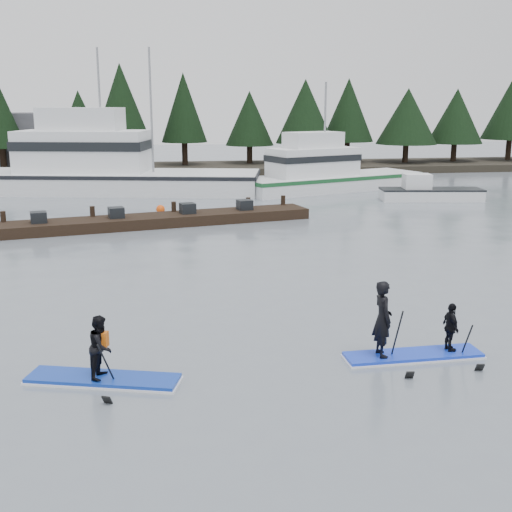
{
  "coord_description": "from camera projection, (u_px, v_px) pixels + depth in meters",
  "views": [
    {
      "loc": [
        -3.08,
        -13.5,
        5.83
      ],
      "look_at": [
        0.0,
        6.0,
        1.1
      ],
      "focal_mm": 45.0,
      "sensor_mm": 36.0,
      "label": 1
    }
  ],
  "objects": [
    {
      "name": "far_shore",
      "position": [
        191.0,
        169.0,
        55.07
      ],
      "size": [
        70.0,
        8.0,
        0.6
      ],
      "primitive_type": "cube",
      "color": "#2D281E",
      "rests_on": "ground"
    },
    {
      "name": "floating_dock",
      "position": [
        158.0,
        220.0,
        31.19
      ],
      "size": [
        15.4,
        5.29,
        0.51
      ],
      "primitive_type": "cube",
      "rotation": [
        0.0,
        0.0,
        0.22
      ],
      "color": "black",
      "rests_on": "ground"
    },
    {
      "name": "waterfront_building",
      "position": [
        23.0,
        143.0,
        54.35
      ],
      "size": [
        18.0,
        6.0,
        5.0
      ],
      "primitive_type": "cube",
      "color": "#4C4C51",
      "rests_on": "ground"
    },
    {
      "name": "paddleboard_solo",
      "position": [
        102.0,
        359.0,
        13.63
      ],
      "size": [
        3.36,
        1.69,
        1.9
      ],
      "rotation": [
        0.0,
        0.0,
        -0.29
      ],
      "color": "#1134A3",
      "rests_on": "ground"
    },
    {
      "name": "buoy_d",
      "position": [
        275.0,
        212.0,
        35.04
      ],
      "size": [
        0.51,
        0.51,
        0.51
      ],
      "primitive_type": "sphere",
      "color": "#E94A0B",
      "rests_on": "ground"
    },
    {
      "name": "buoy_c",
      "position": [
        416.0,
        191.0,
        43.36
      ],
      "size": [
        0.52,
        0.52,
        0.52
      ],
      "primitive_type": "sphere",
      "color": "#E94A0B",
      "rests_on": "ground"
    },
    {
      "name": "ground",
      "position": [
        296.0,
        362.0,
        14.79
      ],
      "size": [
        160.0,
        160.0,
        0.0
      ],
      "primitive_type": "plane",
      "color": "slate",
      "rests_on": "ground"
    },
    {
      "name": "fishing_boat_medium",
      "position": [
        327.0,
        182.0,
        43.76
      ],
      "size": [
        13.62,
        8.15,
        8.01
      ],
      "rotation": [
        0.0,
        0.0,
        0.36
      ],
      "color": "white",
      "rests_on": "ground"
    },
    {
      "name": "buoy_b",
      "position": [
        161.0,
        212.0,
        35.2
      ],
      "size": [
        0.48,
        0.48,
        0.48
      ],
      "primitive_type": "sphere",
      "color": "#E94A0B",
      "rests_on": "ground"
    },
    {
      "name": "paddleboard_duo",
      "position": [
        407.0,
        331.0,
        14.86
      ],
      "size": [
        3.25,
        1.14,
        2.4
      ],
      "rotation": [
        0.0,
        0.0,
        0.02
      ],
      "color": "blue",
      "rests_on": "ground"
    },
    {
      "name": "skiff",
      "position": [
        431.0,
        194.0,
        39.26
      ],
      "size": [
        6.29,
        2.71,
        0.71
      ],
      "primitive_type": "cube",
      "rotation": [
        0.0,
        0.0,
        -0.15
      ],
      "color": "white",
      "rests_on": "ground"
    },
    {
      "name": "treeline",
      "position": [
        191.0,
        172.0,
        55.14
      ],
      "size": [
        60.0,
        4.0,
        8.0
      ],
      "primitive_type": null,
      "color": "black",
      "rests_on": "ground"
    },
    {
      "name": "fishing_boat_large",
      "position": [
        109.0,
        180.0,
        42.73
      ],
      "size": [
        19.27,
        8.94,
        10.39
      ],
      "rotation": [
        0.0,
        0.0,
        -0.21
      ],
      "color": "white",
      "rests_on": "ground"
    }
  ]
}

